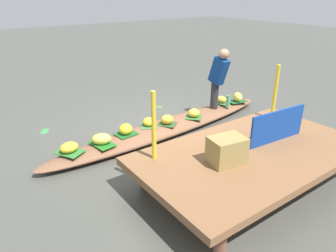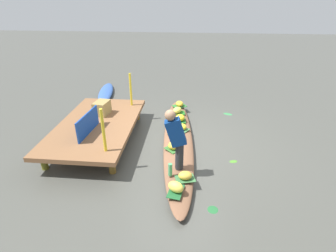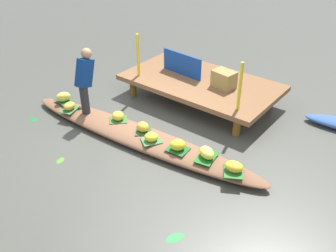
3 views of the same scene
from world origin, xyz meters
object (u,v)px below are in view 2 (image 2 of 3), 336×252
(banana_bunch_2, at_px, (179,104))
(banana_bunch_7, at_px, (182,127))
(water_bottle, at_px, (170,170))
(moored_boat, at_px, (106,93))
(banana_bunch_0, at_px, (176,187))
(produce_crate, at_px, (102,108))
(vendor_boat, at_px, (178,140))
(banana_bunch_4, at_px, (180,118))
(vendor_person, at_px, (176,137))
(banana_bunch_5, at_px, (176,132))
(banana_bunch_6, at_px, (177,110))
(market_banner, at_px, (88,123))
(banana_bunch_1, at_px, (173,146))
(banana_bunch_3, at_px, (185,175))

(banana_bunch_2, distance_m, banana_bunch_7, 1.53)
(banana_bunch_7, distance_m, water_bottle, 1.88)
(moored_boat, xyz_separation_m, water_bottle, (-4.66, -2.71, 0.24))
(moored_boat, distance_m, banana_bunch_0, 5.84)
(moored_boat, height_order, produce_crate, produce_crate)
(vendor_boat, distance_m, produce_crate, 2.15)
(banana_bunch_4, xyz_separation_m, vendor_person, (-2.15, -0.02, 0.61))
(banana_bunch_7, bearing_deg, vendor_boat, 169.72)
(vendor_boat, distance_m, banana_bunch_5, 0.22)
(banana_bunch_6, relative_size, vendor_person, 0.25)
(banana_bunch_0, relative_size, banana_bunch_4, 1.16)
(market_banner, bearing_deg, banana_bunch_6, -40.54)
(vendor_boat, distance_m, banana_bunch_6, 1.41)
(banana_bunch_1, bearing_deg, vendor_person, -171.90)
(banana_bunch_0, xyz_separation_m, banana_bunch_1, (1.39, 0.15, -0.01))
(moored_boat, relative_size, banana_bunch_6, 7.00)
(vendor_person, bearing_deg, banana_bunch_3, -148.50)
(banana_bunch_1, bearing_deg, market_banner, 87.75)
(moored_boat, relative_size, banana_bunch_1, 9.53)
(banana_bunch_1, relative_size, market_banner, 0.22)
(produce_crate, bearing_deg, moored_boat, 16.42)
(banana_bunch_1, distance_m, banana_bunch_5, 0.63)
(moored_boat, bearing_deg, banana_bunch_4, -140.15)
(banana_bunch_5, bearing_deg, banana_bunch_4, -4.64)
(banana_bunch_1, bearing_deg, vendor_boat, -8.37)
(banana_bunch_3, distance_m, market_banner, 2.50)
(vendor_boat, relative_size, banana_bunch_4, 20.22)
(banana_bunch_3, xyz_separation_m, banana_bunch_6, (2.97, 0.33, 0.01))
(banana_bunch_0, xyz_separation_m, banana_bunch_2, (3.85, 0.14, -0.02))
(banana_bunch_1, distance_m, banana_bunch_6, 1.95)
(banana_bunch_3, bearing_deg, market_banner, 63.51)
(banana_bunch_7, xyz_separation_m, vendor_person, (-1.63, 0.05, 0.62))
(banana_bunch_2, bearing_deg, vendor_person, -178.31)
(banana_bunch_0, bearing_deg, vendor_person, 4.17)
(moored_boat, xyz_separation_m, banana_bunch_4, (-2.27, -2.78, 0.20))
(banana_bunch_1, xyz_separation_m, market_banner, (0.07, 1.90, 0.42))
(moored_boat, relative_size, banana_bunch_3, 8.42)
(banana_bunch_1, bearing_deg, banana_bunch_0, -173.85)
(market_banner, bearing_deg, vendor_person, -106.54)
(banana_bunch_4, height_order, market_banner, market_banner)
(banana_bunch_2, relative_size, banana_bunch_4, 1.14)
(banana_bunch_7, bearing_deg, banana_bunch_2, 5.44)
(banana_bunch_1, bearing_deg, banana_bunch_2, -0.13)
(banana_bunch_2, relative_size, banana_bunch_6, 0.92)
(banana_bunch_2, height_order, water_bottle, water_bottle)
(banana_bunch_1, xyz_separation_m, vendor_person, (-0.70, -0.10, 0.62))
(produce_crate, bearing_deg, banana_bunch_4, -80.15)
(banana_bunch_1, bearing_deg, moored_boat, 35.97)
(market_banner, bearing_deg, moored_boat, 16.76)
(banana_bunch_4, xyz_separation_m, banana_bunch_7, (-0.51, -0.07, -0.01))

